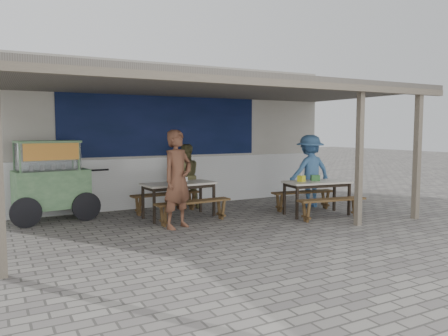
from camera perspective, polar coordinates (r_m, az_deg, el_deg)
The scene contains 17 objects.
ground at distance 8.36m, azimuth 0.96°, elevation -7.96°, with size 60.00×60.00×0.00m, color slate.
back_wall at distance 11.40m, azimuth -7.89°, elevation 4.18°, with size 9.00×1.28×3.50m.
warung_roof at distance 8.98m, azimuth -1.78°, elevation 10.37°, with size 9.00×4.21×2.81m.
table_left at distance 9.36m, azimuth -5.93°, elevation -2.40°, with size 1.56×0.81×0.75m.
bench_left_street at distance 8.84m, azimuth -4.01°, elevation -4.99°, with size 1.63×0.40×0.45m.
bench_left_wall at distance 9.98m, azimuth -7.59°, elevation -3.86°, with size 1.63×0.40×0.45m.
table_right at distance 9.81m, azimuth 12.03°, elevation -2.15°, with size 1.50×0.87×0.75m.
bench_right_street at distance 9.37m, azimuth 13.91°, elevation -4.57°, with size 1.54×0.49×0.45m.
bench_right_wall at distance 10.35m, azimuth 10.27°, elevation -3.61°, with size 1.54×0.49×0.45m.
vendor_cart at distance 9.60m, azimuth -21.72°, elevation -1.18°, with size 2.03×0.97×1.66m.
patron_street_side at distance 8.33m, azimuth -6.08°, elevation -1.47°, with size 0.69×0.45×1.88m, color brown.
patron_wall_side at distance 10.45m, azimuth -5.08°, elevation -1.09°, with size 0.75×0.58×1.54m, color brown.
patron_right_table at distance 10.78m, azimuth 11.14°, elevation -0.40°, with size 1.13×0.65×1.75m, color teal.
tissue_box at distance 9.68m, azimuth 10.07°, elevation -1.36°, with size 0.13×0.13×0.13m, color yellow.
donation_box at distance 9.89m, azimuth 11.82°, elevation -1.26°, with size 0.19×0.13×0.13m, color #2E6830.
condiment_jar at distance 9.65m, azimuth -4.98°, elevation -1.44°, with size 0.08×0.08×0.09m, color white.
condiment_bowl at distance 9.39m, azimuth -6.68°, elevation -1.75°, with size 0.20×0.20×0.05m, color white.
Camera 1 is at (-3.99, -7.10, 1.87)m, focal length 35.00 mm.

